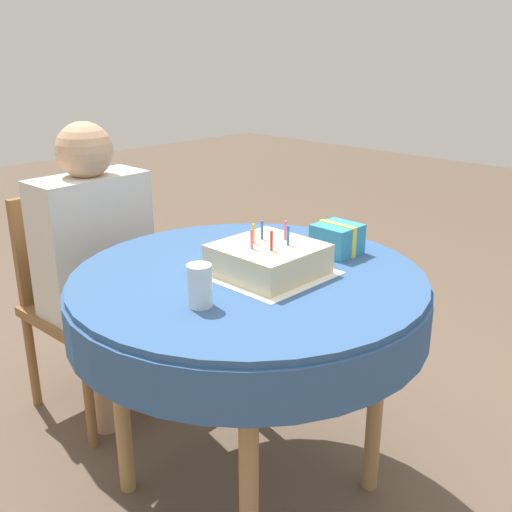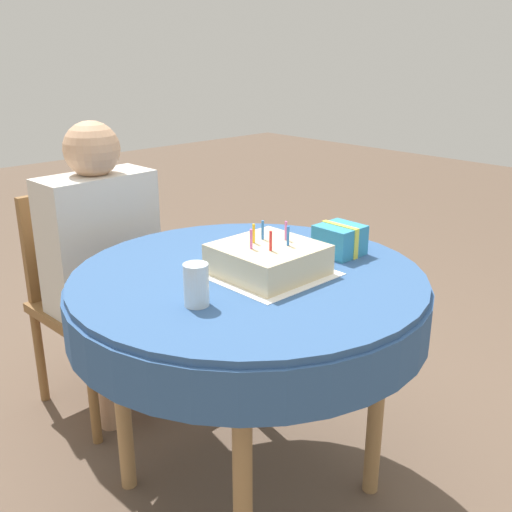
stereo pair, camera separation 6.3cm
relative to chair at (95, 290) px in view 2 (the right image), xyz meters
The scene contains 8 objects.
ground_plane 0.96m from the chair, 86.63° to the right, with size 12.00×12.00×0.00m, color brown.
dining_table 0.87m from the chair, 86.63° to the right, with size 1.04×1.04×0.76m.
chair is the anchor object (origin of this frame).
person 0.23m from the chair, 88.00° to the right, with size 0.43×0.30×1.13m.
napkin 0.94m from the chair, 84.20° to the right, with size 0.32×0.32×0.00m.
birthday_cake 0.95m from the chair, 84.20° to the right, with size 0.27×0.27×0.14m.
drinking_glass 1.00m from the chair, 102.07° to the right, with size 0.06×0.06×0.11m.
gift_box 1.05m from the chair, 67.91° to the right, with size 0.13×0.13×0.10m.
Camera 2 is at (-1.09, -1.18, 1.38)m, focal length 42.00 mm.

